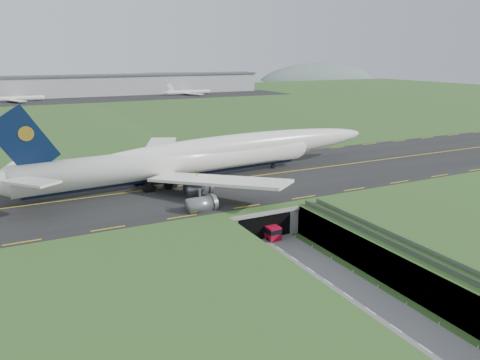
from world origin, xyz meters
TOP-DOWN VIEW (x-y plane):
  - ground at (0.00, 0.00)m, footprint 900.00×900.00m
  - airfield_deck at (0.00, 0.00)m, footprint 800.00×800.00m
  - trench_road at (0.00, -7.50)m, footprint 12.00×75.00m
  - taxiway at (0.00, 33.00)m, footprint 800.00×44.00m
  - tunnel_portal at (0.00, 16.71)m, footprint 17.00×22.30m
  - guideway at (11.00, -19.11)m, footprint 3.00×53.00m
  - jumbo_jet at (-1.57, 36.27)m, footprint 104.15×65.01m
  - shuttle_tram at (1.17, 8.98)m, footprint 2.85×7.03m
  - cargo_terminal at (-0.13, 299.41)m, footprint 320.00×67.00m
  - distant_hills at (64.38, 430.00)m, footprint 700.00×91.00m

SIDE VIEW (x-z plane):
  - distant_hills at x=64.38m, z-range -34.00..26.00m
  - ground at x=0.00m, z-range 0.00..0.00m
  - trench_road at x=0.00m, z-range 0.00..0.20m
  - shuttle_tram at x=1.17m, z-range 0.15..3.00m
  - airfield_deck at x=0.00m, z-range 0.00..6.00m
  - tunnel_portal at x=0.00m, z-range 0.33..6.33m
  - guideway at x=11.00m, z-range 1.80..8.85m
  - taxiway at x=0.00m, z-range 6.00..6.18m
  - jumbo_jet at x=-1.57m, z-range 1.04..22.62m
  - cargo_terminal at x=-0.13m, z-range 6.16..21.76m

